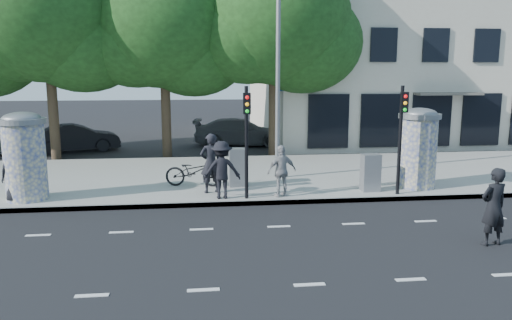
{
  "coord_description": "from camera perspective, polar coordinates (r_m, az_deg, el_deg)",
  "views": [
    {
      "loc": [
        -2.04,
        -10.88,
        3.99
      ],
      "look_at": [
        -0.35,
        3.5,
        1.4
      ],
      "focal_mm": 35.0,
      "sensor_mm": 36.0,
      "label": 1
    }
  ],
  "objects": [
    {
      "name": "sidewalk",
      "position": [
        18.91,
        -0.35,
        -1.79
      ],
      "size": [
        40.0,
        8.0,
        0.15
      ],
      "primitive_type": "cube",
      "color": "gray",
      "rests_on": "ground"
    },
    {
      "name": "cabinet_right",
      "position": [
        16.51,
        12.95,
        -1.42
      ],
      "size": [
        0.59,
        0.44,
        1.2
      ],
      "primitive_type": "cube",
      "rotation": [
        0.0,
        0.0,
        0.04
      ],
      "color": "gray",
      "rests_on": "sidewalk"
    },
    {
      "name": "ad_column_right",
      "position": [
        17.36,
        18.04,
        1.53
      ],
      "size": [
        1.36,
        1.36,
        2.65
      ],
      "color": "beige",
      "rests_on": "sidewalk"
    },
    {
      "name": "cabinet_left",
      "position": [
        16.77,
        -2.03,
        -0.84
      ],
      "size": [
        0.62,
        0.45,
        1.28
      ],
      "primitive_type": "cube",
      "rotation": [
        0.0,
        0.0,
        0.0
      ],
      "color": "slate",
      "rests_on": "sidewalk"
    },
    {
      "name": "building",
      "position": [
        33.98,
        18.22,
        13.05
      ],
      "size": [
        20.3,
        15.85,
        12.0
      ],
      "color": "beige",
      "rests_on": "ground"
    },
    {
      "name": "ped_d",
      "position": [
        15.16,
        -3.93,
        -1.13
      ],
      "size": [
        1.15,
        0.67,
        1.76
      ],
      "primitive_type": "imported",
      "rotation": [
        0.0,
        0.0,
        3.16
      ],
      "color": "black",
      "rests_on": "sidewalk"
    },
    {
      "name": "tree_center",
      "position": [
        23.57,
        2.06,
        15.81
      ],
      "size": [
        7.0,
        7.0,
        9.3
      ],
      "color": "#38281C",
      "rests_on": "ground"
    },
    {
      "name": "ped_a",
      "position": [
        16.28,
        -25.65,
        -1.17
      ],
      "size": [
        1.02,
        0.78,
        1.85
      ],
      "primitive_type": "imported",
      "rotation": [
        0.0,
        0.0,
        3.38
      ],
      "color": "black",
      "rests_on": "sidewalk"
    },
    {
      "name": "man_road",
      "position": [
        12.73,
        25.51,
        -4.85
      ],
      "size": [
        0.74,
        0.56,
        1.83
      ],
      "primitive_type": "imported",
      "rotation": [
        0.0,
        0.0,
        3.35
      ],
      "color": "black",
      "rests_on": "ground"
    },
    {
      "name": "tree_near_left",
      "position": [
        23.72,
        -10.56,
        15.01
      ],
      "size": [
        6.8,
        6.8,
        8.97
      ],
      "color": "#38281C",
      "rests_on": "ground"
    },
    {
      "name": "traffic_pole_near",
      "position": [
        14.85,
        -1.08,
        3.35
      ],
      "size": [
        0.22,
        0.31,
        3.4
      ],
      "color": "black",
      "rests_on": "sidewalk"
    },
    {
      "name": "ad_column_left",
      "position": [
        16.41,
        -24.93,
        0.61
      ],
      "size": [
        1.36,
        1.36,
        2.65
      ],
      "color": "beige",
      "rests_on": "sidewalk"
    },
    {
      "name": "tree_mid_left",
      "position": [
        24.39,
        -22.86,
        15.29
      ],
      "size": [
        7.2,
        7.2,
        9.57
      ],
      "color": "#38281C",
      "rests_on": "ground"
    },
    {
      "name": "lane_dash_near",
      "position": [
        9.77,
        6.14,
        -13.99
      ],
      "size": [
        32.0,
        0.12,
        0.01
      ],
      "primitive_type": "cube",
      "color": "silver",
      "rests_on": "ground"
    },
    {
      "name": "traffic_pole_far",
      "position": [
        16.05,
        16.27,
        3.45
      ],
      "size": [
        0.22,
        0.31,
        3.4
      ],
      "color": "black",
      "rests_on": "sidewalk"
    },
    {
      "name": "car_mid",
      "position": [
        26.53,
        -19.84,
        2.39
      ],
      "size": [
        2.57,
        4.38,
        1.37
      ],
      "primitive_type": "imported",
      "rotation": [
        0.0,
        0.0,
        1.86
      ],
      "color": "black",
      "rests_on": "ground"
    },
    {
      "name": "curb",
      "position": [
        15.09,
        1.31,
        -4.88
      ],
      "size": [
        40.0,
        0.1,
        0.16
      ],
      "primitive_type": "cube",
      "color": "slate",
      "rests_on": "ground"
    },
    {
      "name": "lane_dash_far",
      "position": [
        13.08,
        2.63,
        -7.61
      ],
      "size": [
        32.0,
        0.12,
        0.01
      ],
      "primitive_type": "cube",
      "color": "silver",
      "rests_on": "ground"
    },
    {
      "name": "bicycle",
      "position": [
        16.9,
        -7.14,
        -1.31
      ],
      "size": [
        1.02,
        2.01,
        1.01
      ],
      "primitive_type": "imported",
      "rotation": [
        0.0,
        0.0,
        1.38
      ],
      "color": "black",
      "rests_on": "sidewalk"
    },
    {
      "name": "car_right",
      "position": [
        27.03,
        -1.79,
        3.22
      ],
      "size": [
        2.51,
        5.18,
        1.45
      ],
      "primitive_type": "imported",
      "rotation": [
        0.0,
        0.0,
        1.47
      ],
      "color": "#505157",
      "rests_on": "ground"
    },
    {
      "name": "ped_b",
      "position": [
        15.88,
        -5.2,
        -0.36
      ],
      "size": [
        0.78,
        0.6,
        1.91
      ],
      "primitive_type": "imported",
      "rotation": [
        0.0,
        0.0,
        3.37
      ],
      "color": "black",
      "rests_on": "sidewalk"
    },
    {
      "name": "ped_e",
      "position": [
        15.34,
        2.96,
        -1.27
      ],
      "size": [
        1.05,
        0.76,
        1.61
      ],
      "primitive_type": "imported",
      "rotation": [
        0.0,
        0.0,
        3.41
      ],
      "color": "#959598",
      "rests_on": "sidewalk"
    },
    {
      "name": "ground",
      "position": [
        11.77,
        3.74,
        -9.68
      ],
      "size": [
        120.0,
        120.0,
        0.0
      ],
      "primitive_type": "plane",
      "color": "black",
      "rests_on": "ground"
    },
    {
      "name": "street_lamp",
      "position": [
        17.77,
        2.58,
        12.74
      ],
      "size": [
        0.25,
        0.93,
        8.0
      ],
      "color": "slate",
      "rests_on": "sidewalk"
    }
  ]
}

